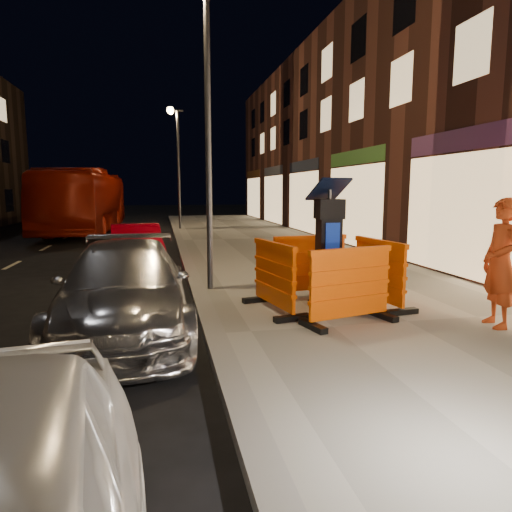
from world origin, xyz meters
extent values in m
plane|color=black|center=(0.00, 0.00, 0.00)|extent=(120.00, 120.00, 0.00)
cube|color=gray|center=(3.00, 0.00, 0.07)|extent=(6.00, 60.00, 0.15)
cube|color=slate|center=(0.00, 0.00, 0.07)|extent=(0.30, 60.00, 0.15)
cube|color=black|center=(2.07, 1.04, 1.20)|extent=(0.76, 0.76, 2.09)
cube|color=#F45404|center=(2.07, 0.09, 0.73)|extent=(1.60, 0.97, 1.17)
cube|color=#F45404|center=(2.07, 1.99, 0.73)|extent=(1.56, 0.78, 1.17)
cube|color=#F45404|center=(1.12, 1.04, 0.73)|extent=(0.90, 1.59, 1.17)
cube|color=#F45404|center=(3.02, 1.04, 0.73)|extent=(0.80, 1.56, 1.17)
imported|color=#B3B3B8|center=(-1.29, 0.85, 0.00)|extent=(2.00, 4.72, 1.36)
imported|color=#9A0411|center=(-1.41, 6.62, 0.00)|extent=(1.65, 3.84, 1.23)
imported|color=#8F1203|center=(-4.46, 18.22, 0.00)|extent=(2.95, 11.42, 3.16)
imported|color=#983110|center=(4.17, -0.50, 1.11)|extent=(0.56, 0.76, 1.92)
cylinder|color=#3F3F44|center=(0.25, 3.00, 3.15)|extent=(0.12, 0.12, 6.00)
cylinder|color=#3F3F44|center=(0.25, 18.00, 3.15)|extent=(0.12, 0.12, 6.00)
camera|label=1|loc=(-0.71, -6.25, 2.18)|focal=32.00mm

